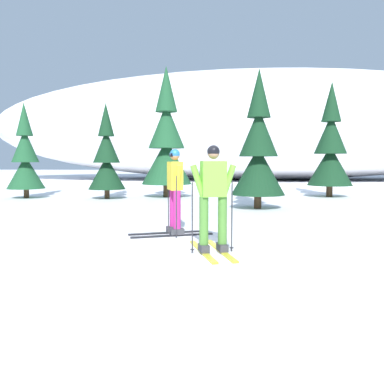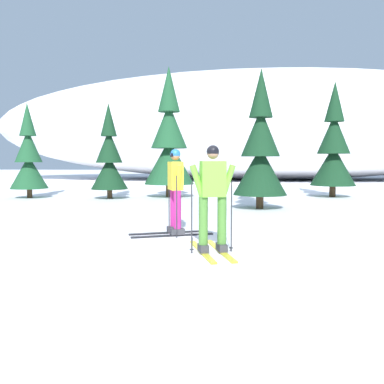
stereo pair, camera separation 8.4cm
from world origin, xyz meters
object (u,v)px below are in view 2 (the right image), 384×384
Objects in this scene: pine_tree_center_left at (109,159)px; pine_tree_far_right at (334,149)px; skier_yellow_jacket at (175,190)px; pine_tree_center at (169,143)px; pine_tree_far_left at (29,158)px; pine_tree_center_right at (260,151)px; skier_lime_jacket at (213,197)px.

pine_tree_far_right is at bearing 9.28° from pine_tree_center_left.
pine_tree_center reaches higher than skier_yellow_jacket.
pine_tree_center_left is 0.79× the size of pine_tree_far_right.
pine_tree_center_right is (9.14, -3.01, 0.22)m from pine_tree_far_left.
pine_tree_far_left is 5.79m from pine_tree_center.
pine_tree_center_right is at bearing -127.10° from pine_tree_far_right.
pine_tree_center_right is (5.77, -3.01, 0.24)m from pine_tree_center_left.
skier_yellow_jacket is 5.32m from pine_tree_center_right.
skier_lime_jacket is 0.46× the size of pine_tree_far_left.
pine_tree_far_left is at bearing 129.76° from skier_lime_jacket.
skier_lime_jacket is 12.28m from pine_tree_far_left.
pine_tree_far_left is at bearing 179.96° from pine_tree_center_left.
skier_lime_jacket is at bearing -78.17° from pine_tree_center.
pine_tree_far_left is at bearing 131.97° from skier_yellow_jacket.
pine_tree_center_right is at bearing -48.55° from pine_tree_center.
pine_tree_center_right is at bearing -18.25° from pine_tree_far_left.
pine_tree_center is at bearing 98.74° from skier_yellow_jacket.
pine_tree_center_left is (-4.47, 9.42, 0.67)m from skier_lime_jacket.
skier_lime_jacket is 0.37× the size of pine_tree_far_right.
skier_lime_jacket is 6.60m from pine_tree_center_right.
pine_tree_center reaches higher than pine_tree_center_left.
pine_tree_center is 5.25m from pine_tree_center_right.
pine_tree_center is (-2.16, 10.33, 1.34)m from skier_lime_jacket.
skier_yellow_jacket is (-0.82, 1.62, -0.00)m from skier_lime_jacket.
skier_lime_jacket is 10.45m from pine_tree_center_left.
skier_lime_jacket is 1.01× the size of skier_yellow_jacket.
pine_tree_center_left is at bearing 115.39° from skier_lime_jacket.
skier_yellow_jacket is 10.52m from pine_tree_far_left.
pine_tree_far_right is at bearing 6.80° from pine_tree_far_left.
pine_tree_far_left is at bearing 161.75° from pine_tree_center_right.
skier_yellow_jacket is at bearing -81.26° from pine_tree_center.
pine_tree_center_left is at bearing 152.44° from pine_tree_center_right.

